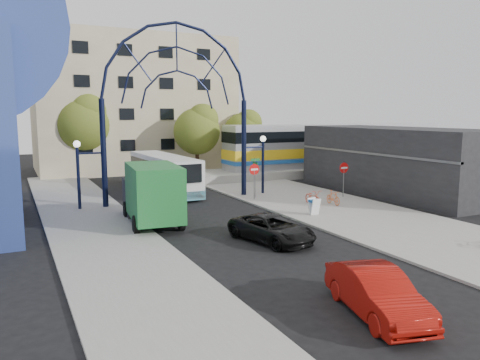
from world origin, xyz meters
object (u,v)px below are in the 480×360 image
do_not_enter_sign (344,171)px  stop_sign (254,173)px  black_suv (272,229)px  bike_near_a (313,197)px  gateway_arch (177,76)px  tree_north_a (198,129)px  tree_north_b (84,122)px  bike_near_b (333,198)px  green_truck (151,194)px  red_sedan (377,292)px  city_bus (164,173)px  tree_north_c (244,130)px  train_car (339,144)px  street_name_sign (255,169)px  sandwich_board (314,204)px

do_not_enter_sign → stop_sign: bearing=162.1°
black_suv → bike_near_a: black_suv is taller
gateway_arch → tree_north_a: size_ratio=1.95×
tree_north_a → bike_near_a: size_ratio=3.69×
gateway_arch → bike_near_a: size_ratio=7.19×
tree_north_b → bike_near_a: bearing=-62.4°
bike_near_a → bike_near_b: bike_near_a is taller
bike_near_a → stop_sign: bearing=131.7°
gateway_arch → green_truck: bearing=-122.8°
do_not_enter_sign → red_sedan: do_not_enter_sign is taller
do_not_enter_sign → tree_north_b: size_ratio=0.31×
gateway_arch → tree_north_b: 16.72m
stop_sign → tree_north_a: (1.32, 13.93, 2.61)m
gateway_arch → green_truck: 9.42m
tree_north_b → tree_north_a: bearing=-21.8°
city_bus → green_truck: green_truck is taller
tree_north_b → bike_near_a: (11.19, -21.40, -4.65)m
green_truck → black_suv: green_truck is taller
tree_north_a → tree_north_c: bearing=18.4°
bike_near_b → train_car: bearing=55.1°
black_suv → bike_near_b: black_suv is taller
gateway_arch → street_name_sign: (5.20, -1.40, -6.43)m
red_sedan → city_bus: bearing=101.5°
tree_north_a → tree_north_b: bearing=158.2°
green_truck → bike_near_b: green_truck is taller
train_car → black_suv: (-19.40, -19.64, -2.26)m
gateway_arch → city_bus: 8.23m
city_bus → red_sedan: size_ratio=2.40×
bike_near_a → green_truck: bearing=-174.6°
tree_north_b → green_truck: 21.64m
tree_north_a → tree_north_c: (6.00, 2.00, -0.33)m
stop_sign → green_truck: size_ratio=0.36×
tree_north_a → bike_near_b: 18.53m
city_bus → stop_sign: bearing=-55.9°
green_truck → bike_near_a: green_truck is taller
tree_north_c → city_bus: 15.59m
gateway_arch → bike_near_b: gateway_arch is taller
gateway_arch → tree_north_c: gateway_arch is taller
gateway_arch → black_suv: (0.60, -11.64, -7.91)m
gateway_arch → street_name_sign: gateway_arch is taller
stop_sign → city_bus: bearing=126.2°
tree_north_c → tree_north_a: bearing=-161.6°
train_car → red_sedan: train_car is taller
train_car → green_truck: train_car is taller
tree_north_b → green_truck: bearing=-89.0°
sandwich_board → city_bus: 13.40m
gateway_arch → black_suv: bearing=-87.1°
sandwich_board → tree_north_a: size_ratio=0.14×
street_name_sign → tree_north_a: (0.92, 13.33, 2.48)m
tree_north_b → tree_north_c: size_ratio=1.23×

